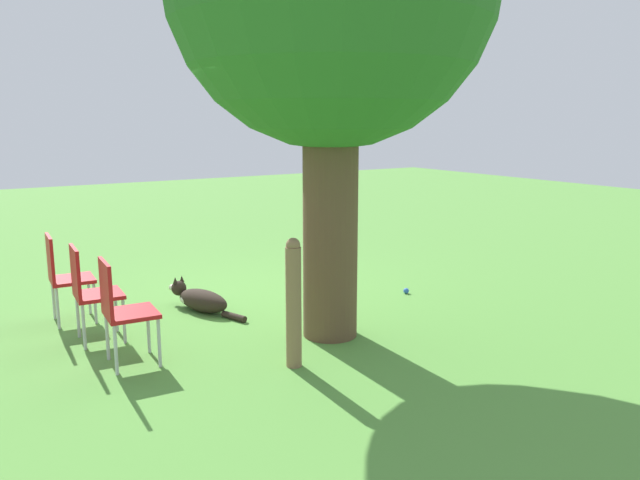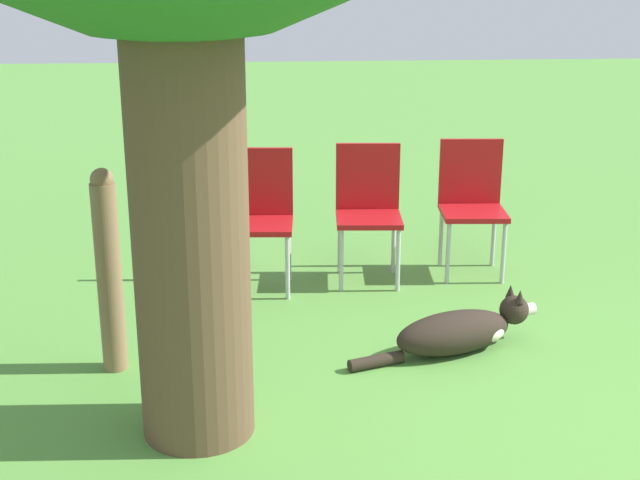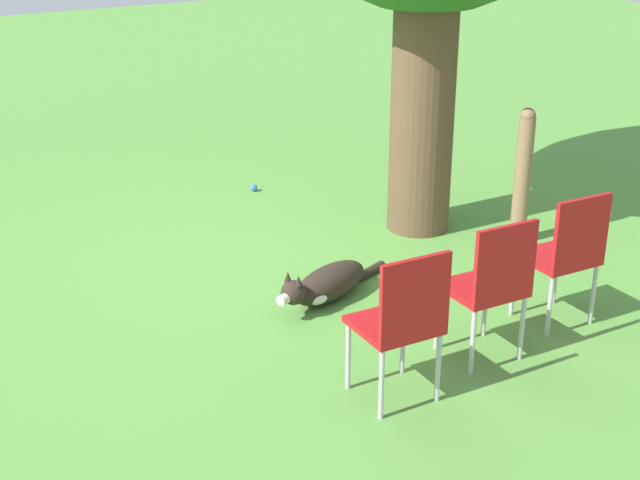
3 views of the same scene
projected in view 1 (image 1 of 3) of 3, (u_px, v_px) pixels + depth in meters
ground_plane at (279, 308)px, 7.02m from camera, size 30.00×30.00×0.00m
dog at (200, 300)px, 6.92m from camera, size 0.50×1.15×0.33m
fence_post at (294, 302)px, 5.27m from camera, size 0.13×0.13×1.13m
red_chair_0 at (63, 272)px, 6.43m from camera, size 0.45×0.47×0.93m
red_chair_1 at (89, 287)px, 5.86m from camera, size 0.45×0.47×0.93m
red_chair_2 at (120, 305)px, 5.30m from camera, size 0.45×0.47×0.93m
tennis_ball at (406, 291)px, 7.60m from camera, size 0.07×0.07×0.07m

